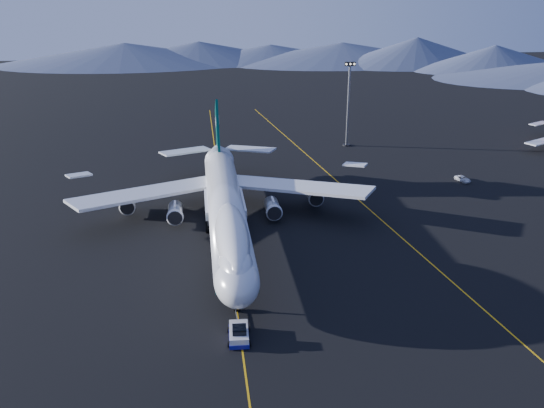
{
  "coord_description": "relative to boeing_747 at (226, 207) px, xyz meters",
  "views": [
    {
      "loc": [
        -4.45,
        -102.88,
        46.07
      ],
      "look_at": [
        8.48,
        0.13,
        6.0
      ],
      "focal_mm": 40.0,
      "sensor_mm": 36.0,
      "label": 1
    }
  ],
  "objects": [
    {
      "name": "taxiway_line_side",
      "position": [
        30.0,
        9.97,
        -5.8
      ],
      "size": [
        28.08,
        198.09,
        0.01
      ],
      "primitive_type": "cube",
      "rotation": [
        0.0,
        0.0,
        0.14
      ],
      "color": "#E1A20D",
      "rests_on": "ground"
    },
    {
      "name": "service_van",
      "position": [
        56.55,
        24.62,
        -5.21
      ],
      "size": [
        3.03,
        4.69,
        1.2
      ],
      "primitive_type": "imported",
      "rotation": [
        0.0,
        0.0,
        0.26
      ],
      "color": "silver",
      "rests_on": "ground"
    },
    {
      "name": "pushback_tug",
      "position": [
        -0.24,
        -33.81,
        -5.09
      ],
      "size": [
        3.24,
        5.39,
        2.29
      ],
      "rotation": [
        0.0,
        0.0,
        -0.05
      ],
      "color": "silver",
      "rests_on": "ground"
    },
    {
      "name": "floodlight_mast",
      "position": [
        36.96,
        58.39,
        5.96
      ],
      "size": [
        2.87,
        2.15,
        23.23
      ],
      "rotation": [
        0.0,
        0.0,
        0.23
      ],
      "color": "black",
      "rests_on": "ground"
    },
    {
      "name": "boeing_747",
      "position": [
        0.0,
        0.0,
        0.0
      ],
      "size": [
        59.62,
        72.43,
        19.37
      ],
      "color": "silver",
      "rests_on": "ground"
    },
    {
      "name": "ground",
      "position": [
        -0.0,
        -0.03,
        -5.81
      ],
      "size": [
        500.0,
        500.0,
        0.0
      ],
      "primitive_type": "plane",
      "color": "black",
      "rests_on": "ground"
    },
    {
      "name": "taxiway_line_main",
      "position": [
        -0.0,
        -0.03,
        -5.8
      ],
      "size": [
        0.25,
        220.0,
        0.01
      ],
      "primitive_type": "cube",
      "color": "#E1A20D",
      "rests_on": "ground"
    }
  ]
}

